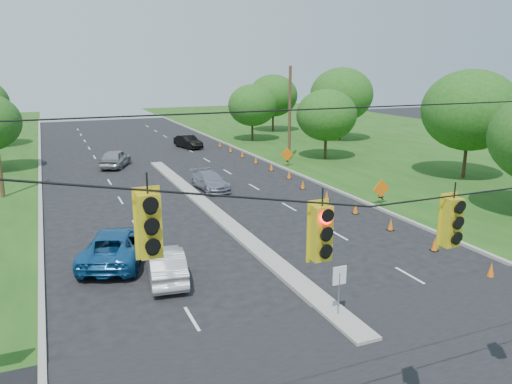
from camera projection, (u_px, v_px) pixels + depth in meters
name	position (u px, v px, depth m)	size (l,w,h in m)	color
curb_left	(40.00, 194.00, 36.06)	(0.25, 110.00, 0.16)	gray
curb_right	(290.00, 172.00, 43.69)	(0.25, 110.00, 0.16)	gray
median	(212.00, 211.00, 31.85)	(1.00, 34.00, 0.18)	gray
median_sign	(339.00, 282.00, 18.10)	(0.55, 0.06, 2.05)	gray
utility_pole_far_right	(290.00, 114.00, 47.94)	(0.28, 0.28, 9.00)	#422D1C
cone_1	(491.00, 270.00, 21.90)	(0.32, 0.32, 0.70)	orange
cone_2	(435.00, 244.00, 25.03)	(0.32, 0.32, 0.70)	orange
cone_3	(391.00, 224.00, 28.15)	(0.32, 0.32, 0.70)	orange
cone_4	(356.00, 208.00, 31.27)	(0.32, 0.32, 0.70)	orange
cone_5	(327.00, 195.00, 34.39)	(0.32, 0.32, 0.70)	orange
cone_6	(303.00, 184.00, 37.52)	(0.32, 0.32, 0.70)	orange
cone_7	(289.00, 175.00, 40.86)	(0.32, 0.32, 0.70)	orange
cone_8	(271.00, 167.00, 43.99)	(0.32, 0.32, 0.70)	orange
cone_9	(256.00, 160.00, 47.11)	(0.32, 0.32, 0.70)	orange
cone_10	(242.00, 154.00, 50.23)	(0.32, 0.32, 0.70)	orange
cone_11	(230.00, 149.00, 53.35)	(0.32, 0.32, 0.70)	orange
cone_12	(220.00, 144.00, 56.48)	(0.32, 0.32, 0.70)	orange
work_sign_1	(381.00, 189.00, 32.98)	(1.27, 0.58, 1.37)	black
work_sign_2	(287.00, 155.00, 45.47)	(1.27, 0.58, 1.37)	black
tree_8	(470.00, 110.00, 39.66)	(7.56, 7.56, 8.82)	black
tree_9	(326.00, 115.00, 48.41)	(5.88, 5.88, 6.86)	black
tree_10	(342.00, 95.00, 60.04)	(7.56, 7.56, 8.82)	black
tree_11	(273.00, 96.00, 68.50)	(6.72, 6.72, 7.84)	black
tree_12	(252.00, 105.00, 60.14)	(5.88, 5.88, 6.86)	black
white_sedan	(166.00, 264.00, 21.65)	(1.49, 4.28, 1.41)	#B3B3B3
blue_pickup	(117.00, 245.00, 23.64)	(2.64, 5.73, 1.59)	#154D88
silver_car_far	(210.00, 181.00, 37.28)	(1.85, 4.55, 1.32)	slate
silver_car_oncoming	(115.00, 158.00, 45.45)	(1.92, 4.76, 1.62)	gray
dark_car_receding	(188.00, 142.00, 55.86)	(1.51, 4.33, 1.43)	black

